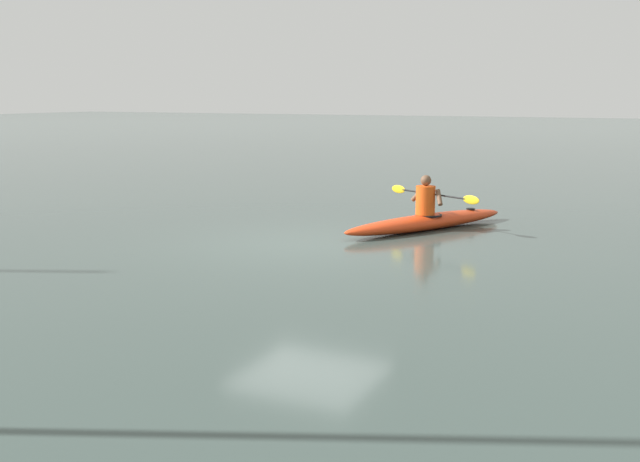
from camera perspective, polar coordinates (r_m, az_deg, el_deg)
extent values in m
plane|color=#384742|center=(13.27, -0.79, -1.01)|extent=(160.00, 160.00, 0.00)
ellipsoid|color=red|center=(14.83, 8.25, 0.71)|extent=(2.45, 4.00, 0.31)
torus|color=black|center=(14.84, 8.36, 1.23)|extent=(0.72, 0.72, 0.04)
cylinder|color=black|center=(15.72, 11.53, 1.68)|extent=(0.18, 0.18, 0.02)
cylinder|color=#E04C14|center=(14.72, 8.13, 2.36)|extent=(0.38, 0.38, 0.57)
sphere|color=brown|center=(14.67, 8.17, 3.88)|extent=(0.21, 0.21, 0.21)
cylinder|color=black|center=(14.85, 8.69, 2.82)|extent=(1.79, 0.95, 0.03)
ellipsoid|color=gold|center=(15.56, 6.06, 3.23)|extent=(0.37, 0.22, 0.17)
ellipsoid|color=gold|center=(14.17, 11.56, 2.37)|extent=(0.37, 0.22, 0.17)
cylinder|color=brown|center=(14.97, 7.57, 2.82)|extent=(0.32, 0.14, 0.34)
cylinder|color=brown|center=(14.57, 9.16, 2.57)|extent=(0.23, 0.28, 0.34)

